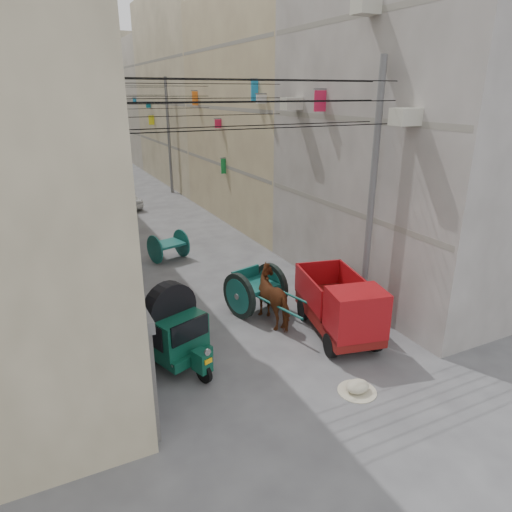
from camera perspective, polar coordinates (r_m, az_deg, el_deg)
ground at (r=10.04m, az=18.72°, el=-25.93°), size 140.00×140.00×0.00m
building_row_right at (r=41.01m, az=-7.31°, el=18.93°), size 8.00×62.00×14.00m
end_cap_building at (r=70.82m, az=-22.83°, el=18.00°), size 22.00×10.00×13.00m
shutters_left at (r=16.05m, az=-18.85°, el=-1.44°), size 0.18×14.40×2.88m
signboards at (r=27.07m, az=-14.50°, el=11.61°), size 8.22×40.52×5.67m
ac_units at (r=15.30m, az=11.31°, el=21.02°), size 0.70×6.55×3.35m
utility_poles at (r=22.50m, az=-12.00°, el=11.71°), size 7.40×22.20×8.00m
overhead_cables at (r=19.78m, az=-10.57°, el=18.79°), size 7.40×22.52×1.12m
auto_rickshaw at (r=12.57m, az=-10.52°, el=-8.87°), size 2.00×2.65×1.80m
tonga_cart at (r=15.30m, az=-0.01°, el=-4.19°), size 2.06×3.59×1.53m
mini_truck at (r=13.72m, az=10.87°, el=-6.87°), size 2.26×3.74×1.96m
second_cart at (r=20.39m, az=-10.90°, el=1.32°), size 1.72×1.60×1.26m
feed_sack at (r=12.02m, az=12.57°, el=-15.62°), size 0.60×0.48×0.30m
horse at (r=14.63m, az=2.55°, el=-5.12°), size 1.07×2.10×1.72m
distant_car_white at (r=30.45m, az=-16.13°, el=6.79°), size 2.05×3.41×1.09m
distant_car_grey at (r=40.55m, az=-17.26°, el=9.88°), size 1.85×3.82×1.21m
distant_car_green at (r=48.65m, az=-20.21°, el=11.02°), size 1.99×3.89×1.08m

